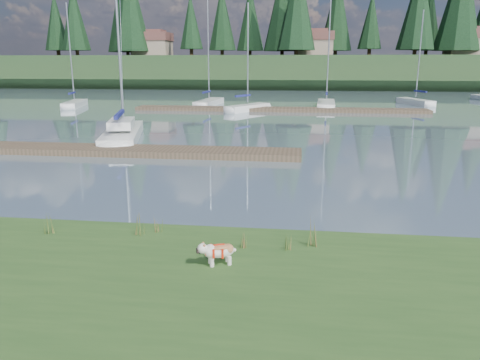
# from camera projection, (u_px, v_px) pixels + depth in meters

# --- Properties ---
(ground) EXTENTS (200.00, 200.00, 0.00)m
(ground) POSITION_uv_depth(u_px,v_px,m) (257.00, 111.00, 42.15)
(ground) COLOR slate
(ground) RESTS_ON ground
(bank) EXTENTS (60.00, 9.00, 0.35)m
(bank) POSITION_uv_depth(u_px,v_px,m) (51.00, 327.00, 7.49)
(bank) COLOR #2F5020
(bank) RESTS_ON ground
(ridge) EXTENTS (200.00, 20.00, 5.00)m
(ridge) POSITION_uv_depth(u_px,v_px,m) (279.00, 72.00, 82.89)
(ridge) COLOR #1E341A
(ridge) RESTS_ON ground
(bulldog) EXTENTS (0.79, 0.51, 0.47)m
(bulldog) POSITION_uv_depth(u_px,v_px,m) (219.00, 250.00, 9.32)
(bulldog) COLOR silver
(bulldog) RESTS_ON bank
(sailboat_main) EXTENTS (4.09, 9.15, 12.94)m
(sailboat_main) POSITION_uv_depth(u_px,v_px,m) (124.00, 130.00, 27.27)
(sailboat_main) COLOR silver
(sailboat_main) RESTS_ON ground
(dock_near) EXTENTS (16.00, 2.00, 0.30)m
(dock_near) POSITION_uv_depth(u_px,v_px,m) (134.00, 151.00, 22.41)
(dock_near) COLOR #4C3D2C
(dock_near) RESTS_ON ground
(dock_far) EXTENTS (26.00, 2.20, 0.30)m
(dock_far) POSITION_uv_depth(u_px,v_px,m) (279.00, 109.00, 41.87)
(dock_far) COLOR #4C3D2C
(dock_far) RESTS_ON ground
(sailboat_bg_0) EXTENTS (2.81, 6.74, 9.76)m
(sailboat_bg_0) POSITION_uv_depth(u_px,v_px,m) (76.00, 103.00, 46.16)
(sailboat_bg_0) COLOR silver
(sailboat_bg_0) RESTS_ON ground
(sailboat_bg_1) EXTENTS (2.03, 7.61, 11.27)m
(sailboat_bg_1) POSITION_uv_depth(u_px,v_px,m) (211.00, 102.00, 47.99)
(sailboat_bg_1) COLOR silver
(sailboat_bg_1) RESTS_ON ground
(sailboat_bg_2) EXTENTS (4.08, 5.82, 9.31)m
(sailboat_bg_2) POSITION_uv_depth(u_px,v_px,m) (251.00, 107.00, 42.29)
(sailboat_bg_2) COLOR silver
(sailboat_bg_2) RESTS_ON ground
(sailboat_bg_3) EXTENTS (2.01, 8.11, 11.81)m
(sailboat_bg_3) POSITION_uv_depth(u_px,v_px,m) (326.00, 103.00, 45.92)
(sailboat_bg_3) COLOR silver
(sailboat_bg_3) RESTS_ON ground
(sailboat_bg_4) EXTENTS (3.07, 6.31, 9.40)m
(sailboat_bg_4) POSITION_uv_depth(u_px,v_px,m) (413.00, 101.00, 48.59)
(sailboat_bg_4) COLOR silver
(sailboat_bg_4) RESTS_ON ground
(weed_0) EXTENTS (0.17, 0.14, 0.59)m
(weed_0) POSITION_uv_depth(u_px,v_px,m) (139.00, 225.00, 10.90)
(weed_0) COLOR #475B23
(weed_0) RESTS_ON bank
(weed_1) EXTENTS (0.17, 0.14, 0.44)m
(weed_1) POSITION_uv_depth(u_px,v_px,m) (159.00, 225.00, 11.11)
(weed_1) COLOR #475B23
(weed_1) RESTS_ON bank
(weed_2) EXTENTS (0.17, 0.14, 0.55)m
(weed_2) POSITION_uv_depth(u_px,v_px,m) (289.00, 240.00, 10.06)
(weed_2) COLOR #475B23
(weed_2) RESTS_ON bank
(weed_3) EXTENTS (0.17, 0.14, 0.55)m
(weed_3) POSITION_uv_depth(u_px,v_px,m) (49.00, 224.00, 10.99)
(weed_3) COLOR #475B23
(weed_3) RESTS_ON bank
(weed_4) EXTENTS (0.17, 0.14, 0.41)m
(weed_4) POSITION_uv_depth(u_px,v_px,m) (245.00, 240.00, 10.21)
(weed_4) COLOR #475B23
(weed_4) RESTS_ON bank
(weed_5) EXTENTS (0.17, 0.14, 0.72)m
(weed_5) POSITION_uv_depth(u_px,v_px,m) (313.00, 233.00, 10.25)
(weed_5) COLOR #475B23
(weed_5) RESTS_ON bank
(mud_lip) EXTENTS (60.00, 0.50, 0.14)m
(mud_lip) POSITION_uv_depth(u_px,v_px,m) (142.00, 235.00, 11.75)
(mud_lip) COLOR #33281C
(mud_lip) RESTS_ON ground
(conifer_1) EXTENTS (4.40, 4.40, 11.30)m
(conifer_1) POSITION_uv_depth(u_px,v_px,m) (56.00, 22.00, 83.68)
(conifer_1) COLOR #382619
(conifer_1) RESTS_ON ridge
(conifer_2) EXTENTS (6.60, 6.60, 16.05)m
(conifer_2) POSITION_uv_depth(u_px,v_px,m) (130.00, 5.00, 78.41)
(conifer_2) COLOR #382619
(conifer_2) RESTS_ON ridge
(conifer_3) EXTENTS (4.84, 4.84, 12.25)m
(conifer_3) POSITION_uv_depth(u_px,v_px,m) (222.00, 17.00, 80.87)
(conifer_3) COLOR #382619
(conifer_3) RESTS_ON ridge
(conifer_4) EXTENTS (6.16, 6.16, 15.10)m
(conifer_4) POSITION_uv_depth(u_px,v_px,m) (297.00, 4.00, 73.19)
(conifer_4) COLOR #382619
(conifer_4) RESTS_ON ridge
(conifer_5) EXTENTS (3.96, 3.96, 10.35)m
(conifer_5) POSITION_uv_depth(u_px,v_px,m) (371.00, 20.00, 76.13)
(conifer_5) COLOR #382619
(conifer_5) RESTS_ON ridge
(house_0) EXTENTS (6.30, 5.30, 4.65)m
(house_0) POSITION_uv_depth(u_px,v_px,m) (152.00, 44.00, 81.50)
(house_0) COLOR gray
(house_0) RESTS_ON ridge
(house_1) EXTENTS (6.30, 5.30, 4.65)m
(house_1) POSITION_uv_depth(u_px,v_px,m) (314.00, 43.00, 79.05)
(house_1) COLOR gray
(house_1) RESTS_ON ridge
(house_2) EXTENTS (6.30, 5.30, 4.65)m
(house_2) POSITION_uv_depth(u_px,v_px,m) (467.00, 42.00, 74.20)
(house_2) COLOR gray
(house_2) RESTS_ON ridge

